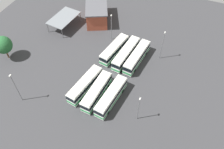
# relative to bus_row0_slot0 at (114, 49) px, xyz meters

# --- Properties ---
(ground_plane) EXTENTS (95.23, 95.23, 0.00)m
(ground_plane) POSITION_rel_bus_row0_slot0_xyz_m (7.69, 2.65, -1.89)
(ground_plane) COLOR #333335
(bus_row0_slot0) EXTENTS (11.86, 4.68, 3.58)m
(bus_row0_slot0) POSITION_rel_bus_row0_slot0_xyz_m (0.00, 0.00, 0.00)
(bus_row0_slot0) COLOR silver
(bus_row0_slot0) RESTS_ON ground_plane
(bus_row0_slot1) EXTENTS (12.87, 4.11, 3.58)m
(bus_row0_slot1) POSITION_rel_bus_row0_slot0_xyz_m (0.28, 3.67, 0.00)
(bus_row0_slot1) COLOR silver
(bus_row0_slot1) RESTS_ON ground_plane
(bus_row0_slot2) EXTENTS (12.54, 4.09, 3.58)m
(bus_row0_slot2) POSITION_rel_bus_row0_slot0_xyz_m (0.39, 6.93, 0.00)
(bus_row0_slot2) COLOR silver
(bus_row0_slot2) RESTS_ON ground_plane
(bus_row1_slot0) EXTENTS (12.00, 4.57, 3.58)m
(bus_row1_slot0) POSITION_rel_bus_row0_slot0_xyz_m (14.73, -1.94, 0.00)
(bus_row1_slot0) COLOR silver
(bus_row1_slot0) RESTS_ON ground_plane
(bus_row1_slot1) EXTENTS (11.70, 3.43, 3.58)m
(bus_row1_slot1) POSITION_rel_bus_row0_slot0_xyz_m (15.49, 1.63, -0.00)
(bus_row1_slot1) COLOR silver
(bus_row1_slot1) RESTS_ON ground_plane
(bus_row1_slot2) EXTENTS (12.04, 4.06, 3.58)m
(bus_row1_slot2) POSITION_rel_bus_row0_slot0_xyz_m (15.47, 5.48, 0.00)
(bus_row1_slot2) COLOR silver
(bus_row1_slot2) RESTS_ON ground_plane
(depot_building) EXTENTS (14.15, 11.58, 5.80)m
(depot_building) POSITION_rel_bus_row0_slot0_xyz_m (-13.16, -11.70, 1.03)
(depot_building) COLOR #99422D
(depot_building) RESTS_ON ground_plane
(maintenance_shelter) EXTENTS (11.13, 7.48, 3.57)m
(maintenance_shelter) POSITION_rel_bus_row0_slot0_xyz_m (-5.84, -19.86, 1.51)
(maintenance_shelter) COLOR slate
(maintenance_shelter) RESTS_ON ground_plane
(lamp_post_by_building) EXTENTS (0.56, 0.28, 8.18)m
(lamp_post_by_building) POSITION_rel_bus_row0_slot0_xyz_m (17.75, 12.94, 2.61)
(lamp_post_by_building) COLOR slate
(lamp_post_by_building) RESTS_ON ground_plane
(lamp_post_near_entrance) EXTENTS (0.56, 0.28, 8.88)m
(lamp_post_near_entrance) POSITION_rel_bus_row0_slot0_xyz_m (-5.83, -3.40, 2.97)
(lamp_post_near_entrance) COLOR slate
(lamp_post_near_entrance) RESTS_ON ground_plane
(lamp_post_mid_lot) EXTENTS (0.56, 0.28, 9.46)m
(lamp_post_mid_lot) POSITION_rel_bus_row0_slot0_xyz_m (23.68, -14.99, 3.26)
(lamp_post_mid_lot) COLOR slate
(lamp_post_mid_lot) RESTS_ON ground_plane
(lamp_post_far_corner) EXTENTS (0.56, 0.28, 9.52)m
(lamp_post_far_corner) POSITION_rel_bus_row0_slot0_xyz_m (-3.53, 12.61, 3.29)
(lamp_post_far_corner) COLOR slate
(lamp_post_far_corner) RESTS_ON ground_plane
(tree_east_edge) EXTENTS (4.95, 4.95, 7.32)m
(tree_east_edge) POSITION_rel_bus_row0_slot0_xyz_m (12.93, -27.72, 2.94)
(tree_east_edge) COLOR brown
(tree_east_edge) RESTS_ON ground_plane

